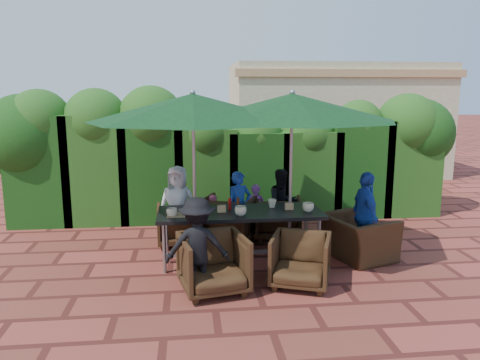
{
  "coord_description": "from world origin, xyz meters",
  "views": [
    {
      "loc": [
        -0.82,
        -6.58,
        2.44
      ],
      "look_at": [
        -0.05,
        0.4,
        1.1
      ],
      "focal_mm": 35.0,
      "sensor_mm": 36.0,
      "label": 1
    }
  ],
  "objects": [
    {
      "name": "ground",
      "position": [
        0.0,
        0.0,
        0.0
      ],
      "size": [
        80.0,
        80.0,
        0.0
      ],
      "primitive_type": "plane",
      "color": "maroon",
      "rests_on": "ground"
    },
    {
      "name": "dining_table",
      "position": [
        -0.1,
        -0.12,
        0.68
      ],
      "size": [
        2.34,
        0.9,
        0.75
      ],
      "color": "black",
      "rests_on": "ground"
    },
    {
      "name": "umbrella_left",
      "position": [
        -0.75,
        -0.16,
        2.21
      ],
      "size": [
        2.88,
        2.88,
        2.46
      ],
      "color": "gray",
      "rests_on": "ground"
    },
    {
      "name": "umbrella_right",
      "position": [
        0.64,
        -0.06,
        2.21
      ],
      "size": [
        3.0,
        3.0,
        2.46
      ],
      "color": "gray",
      "rests_on": "ground"
    },
    {
      "name": "chair_far_left",
      "position": [
        -0.99,
        0.74,
        0.36
      ],
      "size": [
        0.74,
        0.69,
        0.72
      ],
      "primitive_type": "imported",
      "rotation": [
        0.0,
        0.0,
        3.19
      ],
      "color": "black",
      "rests_on": "ground"
    },
    {
      "name": "chair_far_mid",
      "position": [
        -0.21,
        0.76,
        0.41
      ],
      "size": [
        1.03,
        1.01,
        0.83
      ],
      "primitive_type": "imported",
      "rotation": [
        0.0,
        0.0,
        2.74
      ],
      "color": "black",
      "rests_on": "ground"
    },
    {
      "name": "chair_far_right",
      "position": [
        0.65,
        0.87,
        0.38
      ],
      "size": [
        0.86,
        0.82,
        0.77
      ],
      "primitive_type": "imported",
      "rotation": [
        0.0,
        0.0,
        2.97
      ],
      "color": "black",
      "rests_on": "ground"
    },
    {
      "name": "chair_near_left",
      "position": [
        -0.55,
        -1.14,
        0.4
      ],
      "size": [
        0.91,
        0.87,
        0.8
      ],
      "primitive_type": "imported",
      "rotation": [
        0.0,
        0.0,
        0.21
      ],
      "color": "black",
      "rests_on": "ground"
    },
    {
      "name": "chair_near_right",
      "position": [
        0.56,
        -1.08,
        0.37
      ],
      "size": [
        0.9,
        0.88,
        0.74
      ],
      "primitive_type": "imported",
      "rotation": [
        0.0,
        0.0,
        -0.36
      ],
      "color": "black",
      "rests_on": "ground"
    },
    {
      "name": "chair_end_right",
      "position": [
        1.63,
        -0.2,
        0.42
      ],
      "size": [
        0.91,
        1.12,
        0.85
      ],
      "primitive_type": "imported",
      "rotation": [
        0.0,
        0.0,
        1.9
      ],
      "color": "black",
      "rests_on": "ground"
    },
    {
      "name": "adult_far_left",
      "position": [
        -1.01,
        0.79,
        0.64
      ],
      "size": [
        0.71,
        0.54,
        1.27
      ],
      "primitive_type": "imported",
      "rotation": [
        0.0,
        0.0,
        -0.29
      ],
      "color": "silver",
      "rests_on": "ground"
    },
    {
      "name": "adult_far_mid",
      "position": [
        -0.02,
        0.77,
        0.58
      ],
      "size": [
        0.52,
        0.48,
        1.16
      ],
      "primitive_type": "imported",
      "rotation": [
        0.0,
        0.0,
        0.41
      ],
      "color": "#1F45AA",
      "rests_on": "ground"
    },
    {
      "name": "adult_far_right",
      "position": [
        0.73,
        0.92,
        0.58
      ],
      "size": [
        0.63,
        0.49,
        1.17
      ],
      "primitive_type": "imported",
      "rotation": [
        0.0,
        0.0,
        0.29
      ],
      "color": "black",
      "rests_on": "ground"
    },
    {
      "name": "adult_near_left",
      "position": [
        -0.74,
        -1.16,
        0.6
      ],
      "size": [
        0.78,
        0.38,
        1.2
      ],
      "primitive_type": "imported",
      "rotation": [
        0.0,
        0.0,
        3.1
      ],
      "color": "black",
      "rests_on": "ground"
    },
    {
      "name": "adult_end_right",
      "position": [
        1.74,
        -0.18,
        0.65
      ],
      "size": [
        0.4,
        0.77,
        1.29
      ],
      "primitive_type": "imported",
      "rotation": [
        0.0,
        0.0,
        1.61
      ],
      "color": "#1F45AA",
      "rests_on": "ground"
    },
    {
      "name": "child_left",
      "position": [
        -0.43,
        0.85,
        0.39
      ],
      "size": [
        0.34,
        0.32,
        0.77
      ],
      "primitive_type": "imported",
      "rotation": [
        0.0,
        0.0,
        0.4
      ],
      "color": "#F05482",
      "rests_on": "ground"
    },
    {
      "name": "child_right",
      "position": [
        0.28,
        0.97,
        0.45
      ],
      "size": [
        0.4,
        0.37,
        0.9
      ],
      "primitive_type": "imported",
      "rotation": [
        0.0,
        0.0,
        -0.4
      ],
      "color": "#A04CA6",
      "rests_on": "ground"
    },
    {
      "name": "pedestrian_a",
      "position": [
        1.28,
        4.24,
        0.79
      ],
      "size": [
        1.54,
        0.75,
        1.58
      ],
      "primitive_type": "imported",
      "rotation": [
        0.0,
        0.0,
        2.98
      ],
      "color": "green",
      "rests_on": "ground"
    },
    {
      "name": "pedestrian_b",
      "position": [
        2.3,
        4.28,
        0.94
      ],
      "size": [
        1.06,
        0.96,
        1.88
      ],
      "primitive_type": "imported",
      "rotation": [
        0.0,
        0.0,
        3.72
      ],
      "color": "#F05482",
      "rests_on": "ground"
    },
    {
      "name": "pedestrian_c",
      "position": [
        3.23,
        4.17,
        0.78
      ],
      "size": [
        1.09,
        0.69,
        1.57
      ],
      "primitive_type": "imported",
      "rotation": [
        0.0,
        0.0,
        2.9
      ],
      "color": "#9C9BA3",
      "rests_on": "ground"
    },
    {
      "name": "cup_a",
      "position": [
        -1.07,
        -0.33,
        0.81
      ],
      "size": [
        0.15,
        0.15,
        0.12
      ],
      "primitive_type": "imported",
      "color": "beige",
      "rests_on": "dining_table"
    },
    {
      "name": "cup_b",
      "position": [
        -0.71,
        -0.07,
        0.82
      ],
      "size": [
        0.15,
        0.15,
        0.14
      ],
      "primitive_type": "imported",
      "color": "beige",
      "rests_on": "dining_table"
    },
    {
      "name": "cup_c",
      "position": [
        -0.13,
        -0.37,
        0.82
      ],
      "size": [
        0.17,
        0.17,
        0.13
      ],
      "primitive_type": "imported",
      "color": "beige",
      "rests_on": "dining_table"
    },
    {
      "name": "cup_d",
      "position": [
        0.39,
        0.03,
        0.81
      ],
      "size": [
        0.13,
        0.13,
        0.12
      ],
      "primitive_type": "imported",
      "color": "beige",
      "rests_on": "dining_table"
    },
    {
      "name": "cup_e",
      "position": [
        0.85,
        -0.27,
        0.81
      ],
      "size": [
        0.16,
        0.16,
        0.13
      ],
      "primitive_type": "imported",
      "color": "beige",
      "rests_on": "dining_table"
    },
    {
      "name": "ketchup_bottle",
      "position": [
        -0.25,
        -0.03,
        0.83
      ],
      "size": [
        0.04,
        0.04,
        0.17
      ],
      "primitive_type": "cylinder",
      "color": "#B20C0A",
      "rests_on": "dining_table"
    },
    {
      "name": "sauce_bottle",
      "position": [
        -0.12,
        -0.01,
        0.83
      ],
      "size": [
        0.04,
        0.04,
        0.17
      ],
      "primitive_type": "cylinder",
      "color": "#4C230C",
      "rests_on": "dining_table"
    },
    {
      "name": "serving_tray",
      "position": [
        -0.96,
        -0.27,
        0.76
      ],
      "size": [
        0.35,
        0.25,
        0.02
      ],
      "primitive_type": "cube",
      "color": "#9D794C",
      "rests_on": "dining_table"
    },
    {
      "name": "number_block_left",
      "position": [
        -0.37,
        -0.16,
        0.8
      ],
      "size": [
        0.12,
        0.06,
        0.1
      ],
      "primitive_type": "cube",
      "color": "tan",
      "rests_on": "dining_table"
    },
    {
      "name": "number_block_right",
      "position": [
        0.61,
        -0.12,
        0.8
      ],
      "size": [
        0.12,
        0.06,
        0.1
      ],
      "primitive_type": "cube",
      "color": "tan",
      "rests_on": "dining_table"
    },
    {
      "name": "hedge_wall",
      "position": [
        -0.22,
        2.32,
        1.35
      ],
      "size": [
        9.1,
        1.6,
        2.55
      ],
      "color": "black",
      "rests_on": "ground"
    },
    {
      "name": "building",
      "position": [
        3.5,
        6.99,
        1.61
      ],
      "size": [
        6.2,
        3.08,
        3.2
      ],
      "color": "beige",
      "rests_on": "ground"
    }
  ]
}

